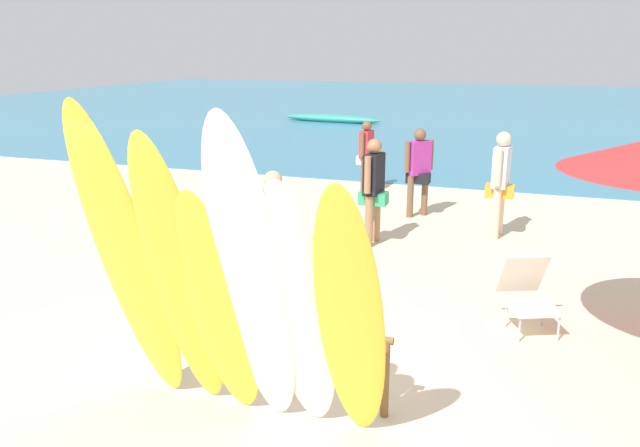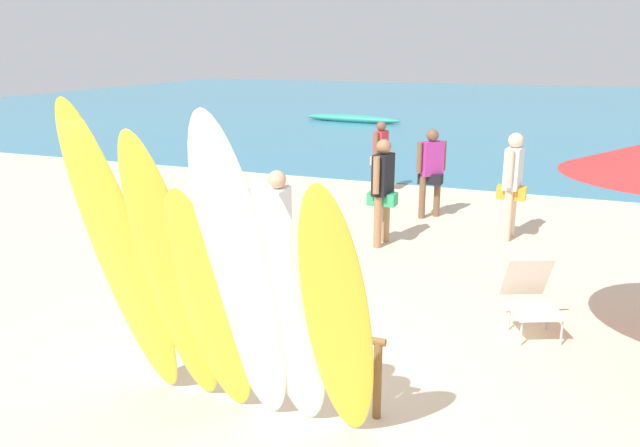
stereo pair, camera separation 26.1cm
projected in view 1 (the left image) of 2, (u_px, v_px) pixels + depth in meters
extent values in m
plane|color=beige|center=(464.00, 153.00, 18.35)|extent=(60.00, 60.00, 0.00)
cube|color=teal|center=(500.00, 107.00, 32.08)|extent=(60.00, 40.00, 0.02)
cylinder|color=brown|center=(171.00, 342.00, 5.84)|extent=(0.07, 0.07, 0.69)
cylinder|color=brown|center=(385.00, 379.00, 5.20)|extent=(0.07, 0.07, 0.69)
cylinder|color=brown|center=(271.00, 323.00, 5.43)|extent=(2.14, 0.06, 0.06)
ellipsoid|color=yellow|center=(130.00, 265.00, 4.92)|extent=(0.57, 1.03, 2.67)
ellipsoid|color=yellow|center=(181.00, 283.00, 4.83)|extent=(0.55, 1.03, 2.47)
ellipsoid|color=yellow|center=(220.00, 310.00, 4.84)|extent=(0.55, 0.80, 2.06)
ellipsoid|color=white|center=(253.00, 285.00, 4.56)|extent=(0.55, 1.00, 2.63)
ellipsoid|color=white|center=(299.00, 314.00, 4.61)|extent=(0.53, 0.83, 2.18)
ellipsoid|color=yellow|center=(351.00, 324.00, 4.41)|extent=(0.52, 0.98, 2.22)
cylinder|color=brown|center=(410.00, 196.00, 11.36)|extent=(0.12, 0.12, 0.77)
cylinder|color=brown|center=(425.00, 194.00, 11.50)|extent=(0.12, 0.12, 0.77)
cube|color=black|center=(418.00, 178.00, 11.34)|extent=(0.41, 0.25, 0.18)
cube|color=#B23399|center=(419.00, 158.00, 11.24)|extent=(0.42, 0.43, 0.60)
sphere|color=brown|center=(420.00, 135.00, 11.13)|extent=(0.22, 0.22, 0.22)
cylinder|color=brown|center=(407.00, 157.00, 11.12)|extent=(0.09, 0.09, 0.53)
cylinder|color=brown|center=(431.00, 155.00, 11.35)|extent=(0.09, 0.09, 0.53)
cylinder|color=tan|center=(279.00, 265.00, 7.79)|extent=(0.12, 0.12, 0.77)
cylinder|color=tan|center=(270.00, 273.00, 7.49)|extent=(0.12, 0.12, 0.77)
cube|color=#DB333D|center=(274.00, 244.00, 7.55)|extent=(0.41, 0.25, 0.18)
cube|color=silver|center=(274.00, 214.00, 7.45)|extent=(0.22, 0.41, 0.60)
sphere|color=tan|center=(273.00, 180.00, 7.34)|extent=(0.22, 0.22, 0.22)
cylinder|color=tan|center=(281.00, 206.00, 7.68)|extent=(0.09, 0.09, 0.54)
cylinder|color=tan|center=(266.00, 217.00, 7.21)|extent=(0.09, 0.09, 0.54)
cylinder|color=#9E704C|center=(369.00, 222.00, 9.66)|extent=(0.12, 0.12, 0.80)
cylinder|color=#9E704C|center=(377.00, 217.00, 9.94)|extent=(0.12, 0.12, 0.80)
cube|color=#33A36B|center=(373.00, 198.00, 9.71)|extent=(0.43, 0.26, 0.19)
cube|color=black|center=(374.00, 174.00, 9.61)|extent=(0.26, 0.43, 0.62)
sphere|color=#9E704C|center=(375.00, 146.00, 9.49)|extent=(0.23, 0.23, 0.23)
cylinder|color=#9E704C|center=(368.00, 175.00, 9.37)|extent=(0.10, 0.10, 0.55)
cylinder|color=#9E704C|center=(380.00, 169.00, 9.83)|extent=(0.10, 0.10, 0.55)
cylinder|color=brown|center=(363.00, 175.00, 13.32)|extent=(0.11, 0.11, 0.72)
cylinder|color=brown|center=(369.00, 173.00, 13.58)|extent=(0.11, 0.11, 0.72)
cube|color=silver|center=(366.00, 160.00, 13.37)|extent=(0.39, 0.24, 0.17)
cube|color=#DB333D|center=(367.00, 144.00, 13.28)|extent=(0.24, 0.39, 0.56)
sphere|color=brown|center=(367.00, 126.00, 13.18)|extent=(0.20, 0.20, 0.20)
cylinder|color=brown|center=(362.00, 144.00, 13.07)|extent=(0.09, 0.09, 0.50)
cylinder|color=brown|center=(371.00, 141.00, 13.47)|extent=(0.09, 0.09, 0.50)
cylinder|color=beige|center=(496.00, 214.00, 10.03)|extent=(0.13, 0.13, 0.82)
cylinder|color=beige|center=(500.00, 210.00, 10.32)|extent=(0.13, 0.13, 0.82)
cube|color=orange|center=(500.00, 191.00, 10.08)|extent=(0.44, 0.27, 0.20)
cube|color=silver|center=(502.00, 167.00, 9.98)|extent=(0.27, 0.45, 0.64)
sphere|color=beige|center=(504.00, 139.00, 9.86)|extent=(0.23, 0.23, 0.23)
cylinder|color=beige|center=(498.00, 167.00, 9.73)|extent=(0.10, 0.10, 0.57)
cylinder|color=beige|center=(505.00, 162.00, 10.21)|extent=(0.10, 0.10, 0.57)
cylinder|color=#B7B7BC|center=(519.00, 330.00, 6.57)|extent=(0.02, 0.02, 0.28)
cylinder|color=#B7B7BC|center=(559.00, 328.00, 6.60)|extent=(0.02, 0.02, 0.28)
cylinder|color=#B7B7BC|center=(506.00, 315.00, 6.93)|extent=(0.02, 0.02, 0.28)
cylinder|color=#B7B7BC|center=(543.00, 314.00, 6.97)|extent=(0.02, 0.02, 0.28)
cube|color=silver|center=(533.00, 308.00, 6.73)|extent=(0.64, 0.61, 0.03)
cube|color=silver|center=(522.00, 274.00, 6.99)|extent=(0.57, 0.46, 0.50)
ellipsoid|color=teal|center=(332.00, 119.00, 25.72)|extent=(4.22, 1.07, 0.33)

